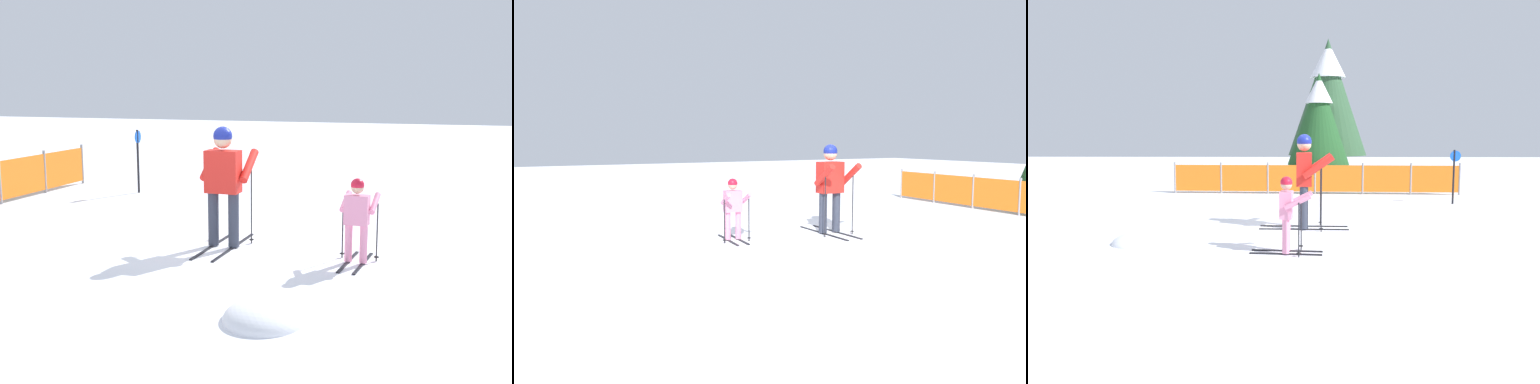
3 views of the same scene
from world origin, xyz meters
TOP-DOWN VIEW (x-y plane):
  - ground_plane at (0.00, 0.00)m, footprint 60.00×60.00m
  - skier_adult at (0.22, -0.06)m, footprint 1.72×0.77m
  - skier_child at (-0.09, -2.10)m, footprint 1.12×0.55m
  - safety_fence at (0.62, 5.48)m, footprint 8.66×0.36m
  - snow_mound at (-2.49, -1.51)m, footprint 1.05×0.90m

SIDE VIEW (x-z plane):
  - ground_plane at x=0.00m, z-range 0.00..0.00m
  - snow_mound at x=-2.49m, z-range -0.21..0.21m
  - safety_fence at x=0.62m, z-range 0.00..0.95m
  - skier_child at x=-0.09m, z-range 0.11..1.28m
  - skier_adult at x=0.22m, z-range 0.18..1.99m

